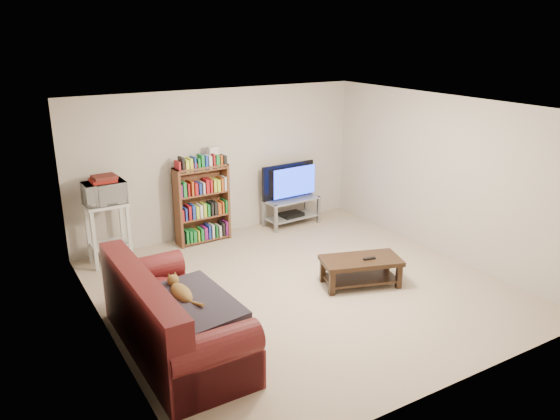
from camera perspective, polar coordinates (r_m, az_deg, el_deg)
floor at (r=7.37m, az=2.28°, el=-8.13°), size 5.00×5.00×0.00m
ceiling at (r=6.65m, az=2.55°, el=10.71°), size 5.00×5.00×0.00m
wall_back at (r=9.03m, az=-6.30°, el=4.93°), size 5.00×0.00×5.00m
wall_front at (r=5.15m, az=17.85°, el=-6.48°), size 5.00×0.00×5.00m
wall_left at (r=6.00m, az=-18.08°, el=-2.92°), size 0.00×5.00×5.00m
wall_right at (r=8.49m, az=16.72°, el=3.38°), size 0.00×5.00×5.00m
sofa at (r=6.01m, az=-11.63°, el=-11.52°), size 0.98×2.22×0.94m
blanket at (r=5.83m, az=-9.50°, el=-9.87°), size 0.95×1.18×0.19m
cat at (r=5.97m, az=-10.27°, el=-8.55°), size 0.25×0.60×0.18m
coffee_table at (r=7.41m, az=8.43°, el=-5.87°), size 1.16×0.83×0.38m
remote at (r=7.36m, az=9.31°, el=-5.03°), size 0.18×0.08×0.02m
tv_stand at (r=9.54m, az=1.20°, el=0.33°), size 1.00×0.50×0.49m
television at (r=9.41m, az=1.22°, el=2.98°), size 1.05×0.20×0.60m
dvd_player at (r=9.58m, az=1.20°, el=-0.46°), size 0.40×0.30×0.06m
bookshelf at (r=8.78m, az=-8.14°, el=0.72°), size 0.88×0.31×1.26m
shelf_clutter at (r=8.64m, az=-7.80°, el=5.37°), size 0.64×0.22×0.28m
microwave_stand at (r=8.27m, az=-17.55°, el=-1.52°), size 0.59×0.43×0.93m
microwave at (r=8.12m, az=-17.88°, el=1.74°), size 0.58×0.40×0.32m
game_boxes at (r=8.08m, az=-18.00°, el=2.98°), size 0.34×0.30×0.05m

